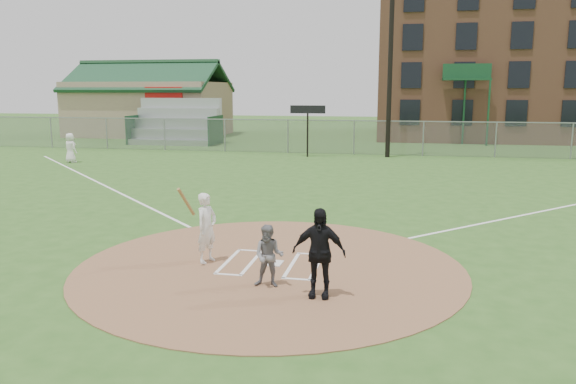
% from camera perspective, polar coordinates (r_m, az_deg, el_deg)
% --- Properties ---
extents(ground, '(140.00, 140.00, 0.00)m').
position_cam_1_polar(ground, '(12.34, -1.84, -7.60)').
color(ground, '#2F591E').
rests_on(ground, ground).
extents(dirt_circle, '(8.40, 8.40, 0.02)m').
position_cam_1_polar(dirt_circle, '(12.34, -1.84, -7.56)').
color(dirt_circle, '#926545').
rests_on(dirt_circle, ground).
extents(home_plate, '(0.43, 0.43, 0.03)m').
position_cam_1_polar(home_plate, '(12.48, -1.56, -7.23)').
color(home_plate, white).
rests_on(home_plate, dirt_circle).
extents(foul_line_third, '(17.04, 17.04, 0.01)m').
position_cam_1_polar(foul_line_third, '(23.84, -18.22, 0.67)').
color(foul_line_third, white).
rests_on(foul_line_third, ground).
extents(catcher, '(0.61, 0.48, 1.23)m').
position_cam_1_polar(catcher, '(10.93, -1.95, -6.51)').
color(catcher, slate).
rests_on(catcher, dirt_circle).
extents(umpire, '(0.99, 0.42, 1.68)m').
position_cam_1_polar(umpire, '(10.35, 3.15, -6.17)').
color(umpire, black).
rests_on(umpire, dirt_circle).
extents(ondeck_player, '(0.88, 0.73, 1.55)m').
position_cam_1_polar(ondeck_player, '(31.78, -21.23, 4.20)').
color(ondeck_player, white).
rests_on(ondeck_player, ground).
extents(batters_boxes, '(2.08, 1.88, 0.01)m').
position_cam_1_polar(batters_boxes, '(12.47, -1.68, -7.28)').
color(batters_boxes, white).
rests_on(batters_boxes, dirt_circle).
extents(batter_at_plate, '(0.67, 1.03, 1.78)m').
position_cam_1_polar(batter_at_plate, '(12.53, -8.28, -3.59)').
color(batter_at_plate, white).
rests_on(batter_at_plate, dirt_circle).
extents(outfield_fence, '(56.08, 0.08, 2.03)m').
position_cam_1_polar(outfield_fence, '(33.65, 6.72, 5.54)').
color(outfield_fence, slate).
rests_on(outfield_fence, ground).
extents(bleachers, '(6.08, 3.20, 3.20)m').
position_cam_1_polar(bleachers, '(40.82, -11.39, 7.06)').
color(bleachers, '#B7BABF').
rests_on(bleachers, ground).
extents(clubhouse, '(12.20, 8.71, 6.23)m').
position_cam_1_polar(clubhouse, '(49.02, -13.80, 8.42)').
color(clubhouse, tan).
rests_on(clubhouse, ground).
extents(brick_warehouse, '(30.00, 17.17, 15.00)m').
position_cam_1_polar(brick_warehouse, '(51.29, 27.11, 13.39)').
color(brick_warehouse, '#9E6044').
rests_on(brick_warehouse, ground).
extents(light_pole, '(1.20, 0.30, 12.22)m').
position_cam_1_polar(light_pole, '(32.55, 10.43, 15.14)').
color(light_pole, black).
rests_on(light_pole, ground).
extents(scoreboard_sign, '(2.00, 0.10, 2.93)m').
position_cam_1_polar(scoreboard_sign, '(32.08, 2.01, 7.83)').
color(scoreboard_sign, black).
rests_on(scoreboard_sign, ground).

